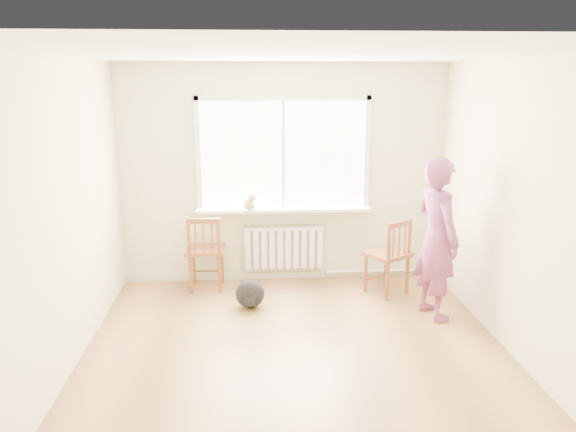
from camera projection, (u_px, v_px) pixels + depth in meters
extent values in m
plane|color=#A87444|center=(298.00, 363.00, 5.08)|extent=(4.50, 4.50, 0.00)
plane|color=white|center=(300.00, 54.00, 4.43)|extent=(4.50, 4.50, 0.00)
cube|color=beige|center=(283.00, 175.00, 6.93)|extent=(4.00, 0.01, 2.70)
cube|color=white|center=(283.00, 155.00, 6.85)|extent=(2.00, 0.02, 1.30)
cube|color=white|center=(283.00, 98.00, 6.67)|extent=(2.12, 0.05, 0.06)
cube|color=white|center=(198.00, 156.00, 6.77)|extent=(0.06, 0.05, 1.42)
cube|color=white|center=(367.00, 154.00, 6.90)|extent=(0.06, 0.05, 1.42)
cube|color=white|center=(283.00, 155.00, 6.83)|extent=(0.04, 0.05, 1.30)
cube|color=white|center=(284.00, 210.00, 6.93)|extent=(2.15, 0.22, 0.04)
cube|color=white|center=(284.00, 247.00, 7.11)|extent=(1.00, 0.02, 0.55)
cube|color=white|center=(284.00, 248.00, 7.06)|extent=(1.00, 0.10, 0.51)
cube|color=white|center=(284.00, 228.00, 7.00)|extent=(1.00, 0.12, 0.03)
cylinder|color=silver|center=(380.00, 271.00, 7.26)|extent=(1.40, 0.04, 0.04)
cube|color=beige|center=(283.00, 275.00, 7.23)|extent=(4.00, 0.03, 0.08)
cube|color=brown|center=(206.00, 250.00, 6.79)|extent=(0.47, 0.45, 0.04)
cylinder|color=brown|center=(222.00, 264.00, 7.02)|extent=(0.04, 0.04, 0.49)
cylinder|color=brown|center=(194.00, 264.00, 7.01)|extent=(0.04, 0.04, 0.49)
cylinder|color=brown|center=(220.00, 274.00, 6.68)|extent=(0.04, 0.04, 0.49)
cylinder|color=brown|center=(190.00, 274.00, 6.67)|extent=(0.04, 0.04, 0.49)
cylinder|color=brown|center=(219.00, 256.00, 6.63)|extent=(0.04, 0.04, 0.93)
cylinder|color=brown|center=(189.00, 256.00, 6.62)|extent=(0.04, 0.04, 0.93)
cube|color=brown|center=(203.00, 221.00, 6.52)|extent=(0.38, 0.05, 0.06)
cylinder|color=brown|center=(212.00, 237.00, 6.57)|extent=(0.02, 0.02, 0.37)
cylinder|color=brown|center=(204.00, 237.00, 6.57)|extent=(0.02, 0.02, 0.37)
cylinder|color=brown|center=(195.00, 237.00, 6.56)|extent=(0.02, 0.02, 0.37)
cube|color=brown|center=(387.00, 254.00, 6.63)|extent=(0.62, 0.61, 0.04)
cylinder|color=brown|center=(386.00, 267.00, 6.92)|extent=(0.04, 0.04, 0.49)
cylinder|color=brown|center=(366.00, 272.00, 6.72)|extent=(0.04, 0.04, 0.49)
cylinder|color=brown|center=(407.00, 274.00, 6.65)|extent=(0.04, 0.04, 0.49)
cylinder|color=brown|center=(387.00, 281.00, 6.45)|extent=(0.04, 0.04, 0.49)
cylinder|color=brown|center=(408.00, 257.00, 6.60)|extent=(0.04, 0.04, 0.92)
cylinder|color=brown|center=(388.00, 263.00, 6.40)|extent=(0.04, 0.04, 0.92)
cube|color=brown|center=(400.00, 224.00, 6.40)|extent=(0.33, 0.23, 0.06)
cylinder|color=brown|center=(405.00, 239.00, 6.50)|extent=(0.02, 0.02, 0.37)
cylinder|color=brown|center=(399.00, 241.00, 6.45)|extent=(0.02, 0.02, 0.37)
cylinder|color=brown|center=(393.00, 242.00, 6.39)|extent=(0.02, 0.02, 0.37)
imported|color=#C84246|center=(437.00, 239.00, 5.90)|extent=(0.56, 0.72, 1.73)
ellipsoid|color=#CCB68B|center=(249.00, 202.00, 6.80)|extent=(0.23, 0.28, 0.18)
sphere|color=#CCB68B|center=(252.00, 197.00, 6.67)|extent=(0.10, 0.10, 0.10)
cone|color=#CCB68B|center=(250.00, 193.00, 6.65)|extent=(0.03, 0.03, 0.04)
cone|color=#CCB68B|center=(254.00, 193.00, 6.67)|extent=(0.03, 0.03, 0.04)
cylinder|color=#CCB68B|center=(247.00, 205.00, 6.93)|extent=(0.07, 0.16, 0.02)
cylinder|color=#CCB68B|center=(249.00, 208.00, 6.72)|extent=(0.02, 0.02, 0.09)
cylinder|color=#CCB68B|center=(254.00, 208.00, 6.74)|extent=(0.02, 0.02, 0.09)
ellipsoid|color=black|center=(250.00, 294.00, 6.28)|extent=(0.37, 0.30, 0.32)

